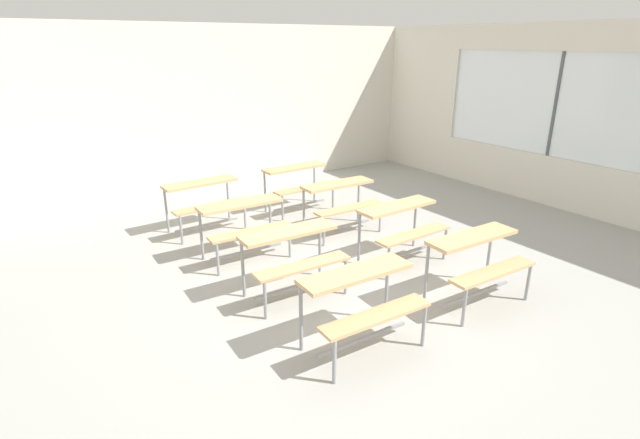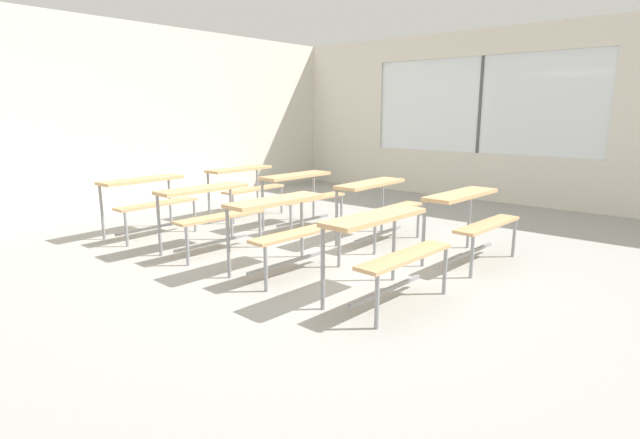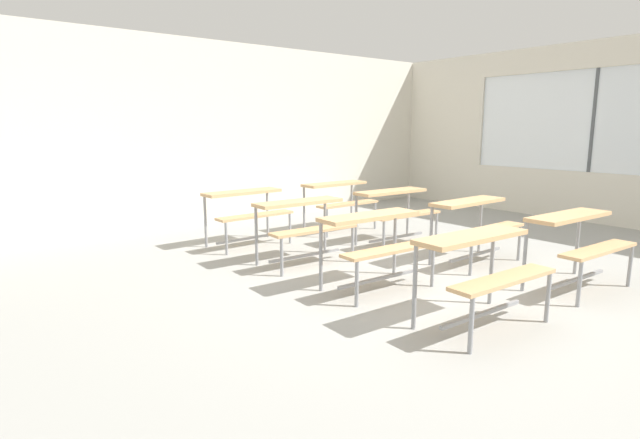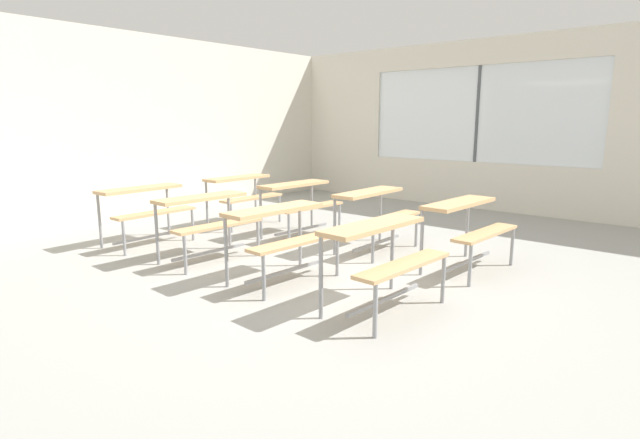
{
  "view_description": "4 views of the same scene",
  "coord_description": "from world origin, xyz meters",
  "views": [
    {
      "loc": [
        -2.86,
        -4.01,
        2.7
      ],
      "look_at": [
        0.4,
        0.74,
        0.56
      ],
      "focal_mm": 27.01,
      "sensor_mm": 36.0,
      "label": 1
    },
    {
      "loc": [
        -3.8,
        -3.3,
        1.6
      ],
      "look_at": [
        0.11,
        0.07,
        0.47
      ],
      "focal_mm": 28.0,
      "sensor_mm": 36.0,
      "label": 2
    },
    {
      "loc": [
        -3.8,
        -3.3,
        1.6
      ],
      "look_at": [
        -0.14,
        1.34,
        0.5
      ],
      "focal_mm": 28.0,
      "sensor_mm": 36.0,
      "label": 3
    },
    {
      "loc": [
        -3.8,
        -3.3,
        1.6
      ],
      "look_at": [
        0.91,
        0.73,
        0.36
      ],
      "focal_mm": 28.0,
      "sensor_mm": 36.0,
      "label": 4
    }
  ],
  "objects": [
    {
      "name": "wall_right",
      "position": [
        5.0,
        -0.13,
        1.45
      ],
      "size": [
        0.12,
        9.0,
        3.0
      ],
      "color": "silver",
      "rests_on": "ground"
    },
    {
      "name": "desk_bench_r2c0",
      "position": [
        -0.38,
        1.34,
        0.56
      ],
      "size": [
        1.12,
        0.63,
        0.74
      ],
      "rotation": [
        0.0,
        0.0,
        -0.03
      ],
      "color": "tan",
      "rests_on": "ground"
    },
    {
      "name": "desk_bench_r3c1",
      "position": [
        1.21,
        2.57,
        0.56
      ],
      "size": [
        1.11,
        0.61,
        0.74
      ],
      "rotation": [
        0.0,
        0.0,
        0.02
      ],
      "color": "tan",
      "rests_on": "ground"
    },
    {
      "name": "desk_bench_r0c0",
      "position": [
        -0.37,
        -1.06,
        0.56
      ],
      "size": [
        1.12,
        0.63,
        0.74
      ],
      "rotation": [
        0.0,
        0.0,
        -0.04
      ],
      "color": "tan",
      "rests_on": "ground"
    },
    {
      "name": "wall_back",
      "position": [
        0.0,
        4.5,
        1.5
      ],
      "size": [
        10.0,
        0.12,
        3.0
      ],
      "primitive_type": "cube",
      "color": "silver",
      "rests_on": "ground"
    },
    {
      "name": "desk_bench_r2c1",
      "position": [
        1.21,
        1.36,
        0.56
      ],
      "size": [
        1.12,
        0.63,
        0.74
      ],
      "rotation": [
        0.0,
        0.0,
        -0.04
      ],
      "color": "tan",
      "rests_on": "ground"
    },
    {
      "name": "desk_bench_r1c1",
      "position": [
        1.24,
        0.11,
        0.56
      ],
      "size": [
        1.11,
        0.61,
        0.74
      ],
      "rotation": [
        0.0,
        0.0,
        0.02
      ],
      "color": "tan",
      "rests_on": "ground"
    },
    {
      "name": "desk_bench_r1c0",
      "position": [
        -0.37,
        0.14,
        0.56
      ],
      "size": [
        1.13,
        0.64,
        0.74
      ],
      "rotation": [
        0.0,
        0.0,
        -0.04
      ],
      "color": "tan",
      "rests_on": "ground"
    },
    {
      "name": "desk_bench_r0c1",
      "position": [
        1.2,
        -1.1,
        0.56
      ],
      "size": [
        1.13,
        0.64,
        0.74
      ],
      "rotation": [
        0.0,
        0.0,
        -0.04
      ],
      "color": "tan",
      "rests_on": "ground"
    },
    {
      "name": "ground",
      "position": [
        0.0,
        0.0,
        -0.03
      ],
      "size": [
        10.0,
        9.0,
        0.05
      ],
      "primitive_type": "cube",
      "color": "#9E9E99"
    },
    {
      "name": "desk_bench_r3c0",
      "position": [
        -0.43,
        2.57,
        0.56
      ],
      "size": [
        1.12,
        0.62,
        0.74
      ],
      "rotation": [
        0.0,
        0.0,
        0.03
      ],
      "color": "tan",
      "rests_on": "ground"
    }
  ]
}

